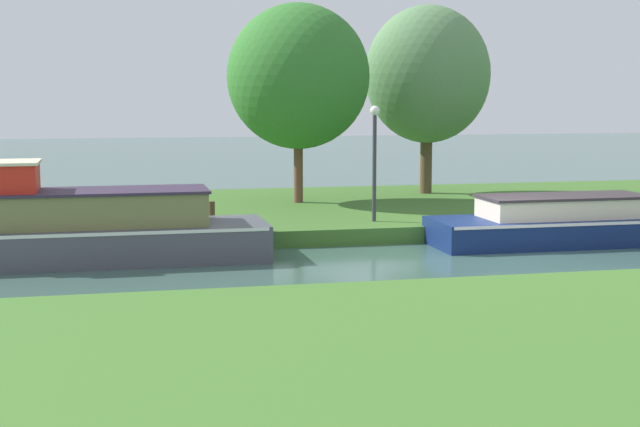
# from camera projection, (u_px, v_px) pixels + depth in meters

# --- Properties ---
(ground_plane) EXTENTS (120.00, 120.00, 0.00)m
(ground_plane) POSITION_uv_depth(u_px,v_px,m) (501.00, 255.00, 20.58)
(ground_plane) COLOR #3C5D53
(riverbank_far) EXTENTS (72.00, 10.00, 0.40)m
(riverbank_far) POSITION_uv_depth(u_px,v_px,m) (403.00, 209.00, 27.32)
(riverbank_far) COLOR #3E6A29
(riverbank_far) RESTS_ON ground_plane
(navy_barge) EXTENTS (5.38, 2.02, 1.17)m
(navy_barge) POSITION_uv_depth(u_px,v_px,m) (549.00, 223.00, 22.06)
(navy_barge) COLOR navy
(navy_barge) RESTS_ON ground_plane
(slate_narrowboat) EXTENTS (8.38, 2.20, 2.18)m
(slate_narrowboat) POSITION_uv_depth(u_px,v_px,m) (73.00, 230.00, 19.62)
(slate_narrowboat) COLOR #4C4C56
(slate_narrowboat) RESTS_ON ground_plane
(willow_tree_left) EXTENTS (4.13, 4.16, 5.77)m
(willow_tree_left) POSITION_uv_depth(u_px,v_px,m) (298.00, 77.00, 26.81)
(willow_tree_left) COLOR brown
(willow_tree_left) RESTS_ON riverbank_far
(willow_tree_centre) EXTENTS (4.01, 3.53, 5.96)m
(willow_tree_centre) POSITION_uv_depth(u_px,v_px,m) (428.00, 75.00, 29.37)
(willow_tree_centre) COLOR brown
(willow_tree_centre) RESTS_ON riverbank_far
(lamp_post) EXTENTS (0.24, 0.24, 2.88)m
(lamp_post) POSITION_uv_depth(u_px,v_px,m) (375.00, 149.00, 22.96)
(lamp_post) COLOR #333338
(lamp_post) RESTS_ON riverbank_far
(mooring_post_far) EXTENTS (0.14, 0.14, 0.68)m
(mooring_post_far) POSITION_uv_depth(u_px,v_px,m) (212.00, 216.00, 21.64)
(mooring_post_far) COLOR #43351F
(mooring_post_far) RESTS_ON riverbank_far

